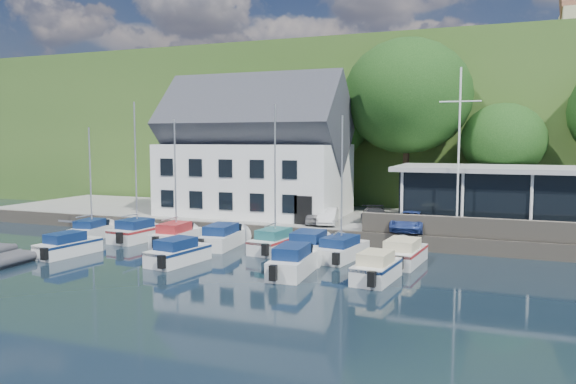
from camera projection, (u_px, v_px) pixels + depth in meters
name	position (u px, v px, depth m)	size (l,w,h in m)	color
ground	(245.00, 284.00, 26.86)	(180.00, 180.00, 0.00)	black
quay	(343.00, 223.00, 43.06)	(60.00, 13.00, 1.00)	gray
quay_face	(317.00, 236.00, 37.02)	(60.00, 0.30, 1.00)	#6E6658
hillside	(424.00, 132.00, 83.65)	(160.00, 75.00, 16.00)	#355620
field_patch	(485.00, 80.00, 87.42)	(50.00, 30.00, 0.30)	#525B2D
harbor_building	(255.00, 159.00, 44.20)	(14.40, 8.20, 8.70)	white
club_pavilion	(497.00, 197.00, 37.46)	(13.20, 7.20, 4.10)	black
seawall	(513.00, 230.00, 32.97)	(18.00, 0.50, 1.20)	#6E6658
gangway	(95.00, 234.00, 41.16)	(1.20, 6.00, 1.40)	silver
car_silver	(315.00, 215.00, 39.44)	(1.42, 3.53, 1.20)	#9D9DA2
car_white	(328.00, 216.00, 39.01)	(1.23, 3.52, 1.16)	silver
car_dgrey	(375.00, 217.00, 37.95)	(1.78, 4.39, 1.27)	#2B2C30
car_blue	(410.00, 220.00, 36.25)	(1.56, 3.95, 1.35)	#2D448C
flagpole	(459.00, 152.00, 34.23)	(2.46, 0.20, 10.23)	white
tree_1	(227.00, 142.00, 51.44)	(8.20, 8.20, 11.21)	black
tree_2	(321.00, 142.00, 47.77)	(8.25, 8.25, 11.27)	black
tree_3	(407.00, 126.00, 44.95)	(10.18, 10.18, 13.91)	black
tree_4	(503.00, 160.00, 42.96)	(6.34, 6.34, 8.67)	black
boat_r1_0	(90.00, 179.00, 38.78)	(1.78, 5.22, 8.27)	silver
boat_r1_1	(136.00, 173.00, 37.82)	(2.14, 5.69, 9.20)	silver
boat_r1_2	(175.00, 175.00, 36.26)	(1.85, 5.85, 9.14)	silver
boat_r1_3	(223.00, 235.00, 36.14)	(1.97, 6.60, 1.47)	silver
boat_r1_4	(275.00, 180.00, 34.18)	(1.87, 5.84, 8.82)	silver
boat_r1_5	(310.00, 243.00, 33.28)	(2.13, 5.96, 1.51)	silver
boat_r1_6	(342.00, 188.00, 32.08)	(1.97, 6.24, 8.29)	silver
boat_r1_7	(403.00, 251.00, 31.13)	(2.05, 5.86, 1.42)	silver
boat_r2_0	(68.00, 244.00, 33.40)	(1.67, 5.74, 1.40)	silver
boat_r2_2	(178.00, 251.00, 31.23)	(1.88, 5.59, 1.45)	silver
boat_r2_3	(294.00, 259.00, 28.72)	(1.80, 6.21, 1.55)	silver
boat_r2_4	(377.00, 266.00, 27.35)	(1.76, 5.00, 1.48)	silver
dinghy_1	(9.00, 257.00, 31.13)	(1.88, 3.14, 0.73)	#38383D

